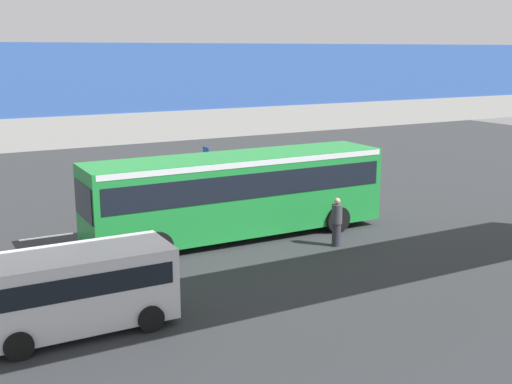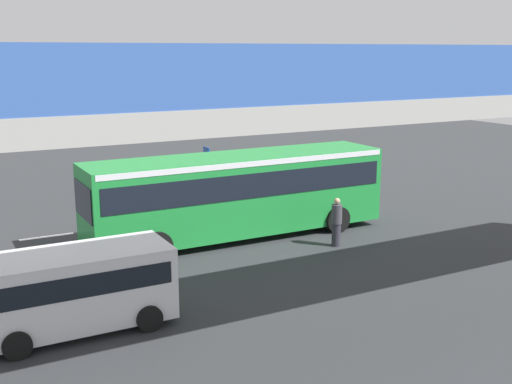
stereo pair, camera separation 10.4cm
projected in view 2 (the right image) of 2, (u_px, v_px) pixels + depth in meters
name	position (u px, v px, depth m)	size (l,w,h in m)	color
ground	(224.00, 236.00, 24.20)	(80.00, 80.00, 0.00)	#2D3033
city_bus	(238.00, 189.00, 23.71)	(11.54, 2.85, 3.15)	#1E8C38
parked_van	(75.00, 285.00, 15.89)	(4.80, 2.17, 2.05)	silver
pedestrian	(337.00, 222.00, 22.80)	(0.38, 0.38, 1.79)	#2D2D38
traffic_sign	(207.00, 168.00, 27.94)	(0.08, 0.60, 2.80)	slate
lane_dash_leftmost	(311.00, 202.00, 29.69)	(2.00, 0.20, 0.01)	silver
lane_dash_left	(234.00, 212.00, 27.84)	(2.00, 0.20, 0.01)	silver
lane_dash_centre	(147.00, 223.00, 25.98)	(2.00, 0.20, 0.01)	silver
lane_dash_right	(47.00, 237.00, 24.13)	(2.00, 0.20, 0.01)	silver
pedestrian_overpass	(404.00, 123.00, 14.62)	(30.06, 2.60, 7.07)	#9E9E99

